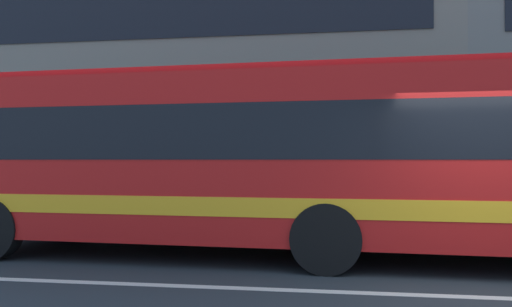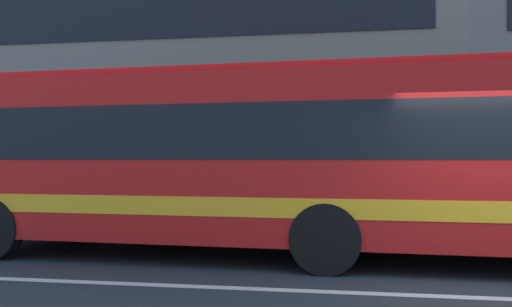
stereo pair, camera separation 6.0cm
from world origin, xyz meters
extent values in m
cube|color=gray|center=(-9.87, 14.19, 5.55)|extent=(23.07, 11.02, 11.10)
cube|color=black|center=(-9.87, 8.67, 6.44)|extent=(21.22, 0.04, 2.22)
cube|color=red|center=(-2.83, 2.13, 1.63)|extent=(11.35, 3.06, 2.56)
cube|color=black|center=(-2.83, 2.13, 2.01)|extent=(10.68, 3.04, 0.82)
cube|color=#F4AD1E|center=(-2.83, 2.13, 0.93)|extent=(11.12, 3.07, 0.28)
cube|color=red|center=(-2.83, 2.13, 2.97)|extent=(10.88, 2.63, 0.12)
cylinder|color=black|center=(-7.39, 3.51, 0.50)|extent=(1.01, 0.33, 1.00)
cylinder|color=black|center=(-2.19, 0.93, 0.50)|extent=(1.01, 0.33, 1.00)
cylinder|color=black|center=(-2.08, 3.26, 0.50)|extent=(1.01, 0.33, 1.00)
camera|label=1|loc=(-2.10, -6.23, 1.60)|focal=35.65mm
camera|label=2|loc=(-2.04, -6.22, 1.60)|focal=35.65mm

